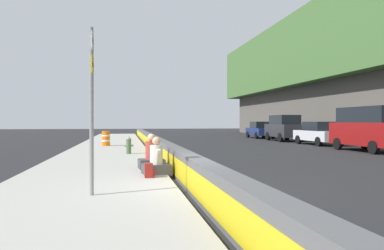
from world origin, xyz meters
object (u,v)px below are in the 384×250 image
at_px(route_sign_post, 92,99).
at_px(parked_car_midline, 284,128).
at_px(backpack, 149,171).
at_px(seated_person_foreground, 156,162).
at_px(parked_car_far, 260,130).
at_px(fire_hydrant, 129,145).
at_px(construction_barrel, 106,138).
at_px(seated_person_middle, 151,158).
at_px(parked_car_fourth, 319,133).
at_px(parked_car_third, 370,128).

bearing_deg(route_sign_post, parked_car_midline, -32.64).
bearing_deg(backpack, seated_person_foreground, -21.63).
bearing_deg(seated_person_foreground, route_sign_post, 151.39).
bearing_deg(backpack, parked_car_far, -26.66).
xyz_separation_m(fire_hydrant, construction_barrel, (6.36, 1.40, 0.03)).
relative_size(route_sign_post, construction_barrel, 3.79).
distance_m(seated_person_middle, parked_car_fourth, 18.24).
relative_size(parked_car_midline, parked_car_far, 1.07).
distance_m(parked_car_midline, parked_car_far, 5.78).
height_order(seated_person_foreground, backpack, seated_person_foreground).
height_order(seated_person_middle, parked_car_fourth, parked_car_fourth).
relative_size(backpack, parked_car_third, 0.08).
bearing_deg(parked_car_far, parked_car_third, 179.97).
distance_m(route_sign_post, parked_car_midline, 26.91).
height_order(seated_person_foreground, seated_person_middle, seated_person_middle).
bearing_deg(fire_hydrant, seated_person_middle, -173.31).
bearing_deg(parked_car_third, construction_barrel, 69.09).
bearing_deg(seated_person_middle, parked_car_far, -28.16).
xyz_separation_m(fire_hydrant, parked_car_midline, (12.36, -13.62, 0.60)).
xyz_separation_m(seated_person_middle, parked_car_midline, (18.31, -12.93, 0.68)).
distance_m(seated_person_middle, backpack, 2.02).
distance_m(backpack, construction_barrel, 14.43).
bearing_deg(parked_car_far, route_sign_post, 153.02).
relative_size(construction_barrel, parked_car_fourth, 0.21).
xyz_separation_m(parked_car_fourth, parked_car_midline, (5.64, 0.20, 0.32)).
relative_size(backpack, construction_barrel, 0.42).
bearing_deg(parked_car_fourth, parked_car_far, 1.19).
relative_size(route_sign_post, fire_hydrant, 4.09).
xyz_separation_m(seated_person_middle, parked_car_far, (24.08, -12.89, 0.36)).
height_order(fire_hydrant, parked_car_midline, parked_car_midline).
relative_size(seated_person_foreground, construction_barrel, 1.18).
distance_m(parked_car_fourth, parked_car_far, 11.41).
xyz_separation_m(seated_person_foreground, construction_barrel, (13.65, 2.14, 0.13)).
xyz_separation_m(fire_hydrant, seated_person_foreground, (-7.29, -0.75, -0.10)).
relative_size(fire_hydrant, parked_car_far, 0.19).
bearing_deg(parked_car_fourth, construction_barrel, 91.38).
distance_m(seated_person_foreground, parked_car_midline, 23.51).
bearing_deg(fire_hydrant, route_sign_post, 175.10).
bearing_deg(parked_car_fourth, parked_car_midline, 2.02).
bearing_deg(parked_car_third, parked_car_midline, -0.23).
relative_size(parked_car_fourth, parked_car_far, 1.00).
xyz_separation_m(backpack, parked_car_midline, (20.31, -13.13, 0.85)).
height_order(route_sign_post, parked_car_third, route_sign_post).
xyz_separation_m(fire_hydrant, seated_person_middle, (-5.94, -0.70, -0.08)).
bearing_deg(backpack, parked_car_third, -56.74).
bearing_deg(fire_hydrant, construction_barrel, 12.39).
height_order(route_sign_post, parked_car_midline, route_sign_post).
bearing_deg(route_sign_post, parked_car_fourth, -40.85).
height_order(route_sign_post, construction_barrel, route_sign_post).
height_order(fire_hydrant, backpack, fire_hydrant).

